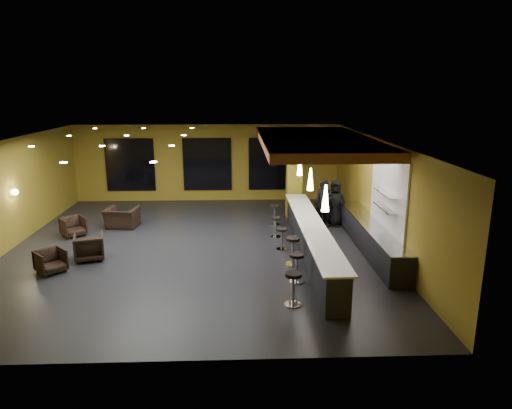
{
  "coord_description": "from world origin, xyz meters",
  "views": [
    {
      "loc": [
        1.42,
        -14.29,
        5.09
      ],
      "look_at": [
        2.0,
        0.5,
        1.3
      ],
      "focal_mm": 32.0,
      "sensor_mm": 36.0,
      "label": 1
    }
  ],
  "objects_px": {
    "bar_stool_2": "(293,247)",
    "pendant_2": "(300,166)",
    "staff_a": "(324,204)",
    "bar_stool_5": "(275,212)",
    "bar_stool_1": "(297,264)",
    "armchair_a": "(51,261)",
    "armchair_d": "(122,218)",
    "prep_counter": "(370,237)",
    "bar_stool_0": "(293,285)",
    "armchair_b": "(89,247)",
    "armchair_c": "(73,226)",
    "bar_counter": "(311,241)",
    "staff_c": "(335,203)",
    "staff_b": "(324,207)",
    "bar_stool_3": "(282,236)",
    "pendant_0": "(326,198)",
    "pendant_1": "(310,179)",
    "column": "(294,174)",
    "bar_stool_4": "(276,224)"
  },
  "relations": [
    {
      "from": "pendant_2",
      "to": "bar_stool_1",
      "type": "bearing_deg",
      "value": -98.05
    },
    {
      "from": "bar_counter",
      "to": "pendant_2",
      "type": "distance_m",
      "value": 3.52
    },
    {
      "from": "pendant_0",
      "to": "bar_stool_1",
      "type": "relative_size",
      "value": 0.87
    },
    {
      "from": "armchair_b",
      "to": "bar_stool_5",
      "type": "bearing_deg",
      "value": -166.52
    },
    {
      "from": "bar_stool_4",
      "to": "staff_a",
      "type": "bearing_deg",
      "value": 29.09
    },
    {
      "from": "bar_stool_4",
      "to": "armchair_b",
      "type": "bearing_deg",
      "value": -162.04
    },
    {
      "from": "armchair_b",
      "to": "bar_stool_1",
      "type": "relative_size",
      "value": 1.08
    },
    {
      "from": "staff_a",
      "to": "bar_stool_1",
      "type": "xyz_separation_m",
      "value": [
        -1.62,
        -4.86,
        -0.41
      ]
    },
    {
      "from": "armchair_c",
      "to": "bar_stool_1",
      "type": "distance_m",
      "value": 8.53
    },
    {
      "from": "staff_a",
      "to": "bar_stool_5",
      "type": "distance_m",
      "value": 1.89
    },
    {
      "from": "staff_c",
      "to": "armchair_a",
      "type": "relative_size",
      "value": 2.38
    },
    {
      "from": "bar_counter",
      "to": "bar_stool_4",
      "type": "distance_m",
      "value": 2.13
    },
    {
      "from": "armchair_c",
      "to": "bar_stool_0",
      "type": "relative_size",
      "value": 0.92
    },
    {
      "from": "column",
      "to": "armchair_b",
      "type": "relative_size",
      "value": 4.03
    },
    {
      "from": "pendant_2",
      "to": "staff_b",
      "type": "xyz_separation_m",
      "value": [
        0.97,
        0.07,
        -1.59
      ]
    },
    {
      "from": "staff_a",
      "to": "armchair_c",
      "type": "xyz_separation_m",
      "value": [
        -9.01,
        -0.61,
        -0.57
      ]
    },
    {
      "from": "armchair_a",
      "to": "armchair_d",
      "type": "xyz_separation_m",
      "value": [
        0.96,
        4.29,
        0.04
      ]
    },
    {
      "from": "prep_counter",
      "to": "armchair_b",
      "type": "distance_m",
      "value": 8.81
    },
    {
      "from": "armchair_b",
      "to": "bar_stool_4",
      "type": "relative_size",
      "value": 1.19
    },
    {
      "from": "armchair_d",
      "to": "bar_stool_1",
      "type": "distance_m",
      "value": 7.9
    },
    {
      "from": "staff_b",
      "to": "bar_counter",
      "type": "bearing_deg",
      "value": -109.48
    },
    {
      "from": "pendant_0",
      "to": "staff_c",
      "type": "xyz_separation_m",
      "value": [
        1.39,
        5.21,
        -1.47
      ]
    },
    {
      "from": "staff_a",
      "to": "staff_c",
      "type": "height_order",
      "value": "staff_a"
    },
    {
      "from": "bar_stool_1",
      "to": "bar_stool_5",
      "type": "height_order",
      "value": "bar_stool_1"
    },
    {
      "from": "prep_counter",
      "to": "armchair_c",
      "type": "bearing_deg",
      "value": 169.63
    },
    {
      "from": "bar_stool_1",
      "to": "bar_stool_2",
      "type": "height_order",
      "value": "bar_stool_2"
    },
    {
      "from": "column",
      "to": "pendant_0",
      "type": "bearing_deg",
      "value": -90.0
    },
    {
      "from": "armchair_a",
      "to": "bar_stool_2",
      "type": "height_order",
      "value": "bar_stool_2"
    },
    {
      "from": "staff_c",
      "to": "armchair_d",
      "type": "relative_size",
      "value": 1.53
    },
    {
      "from": "prep_counter",
      "to": "bar_stool_0",
      "type": "height_order",
      "value": "prep_counter"
    },
    {
      "from": "bar_stool_2",
      "to": "staff_a",
      "type": "bearing_deg",
      "value": 66.46
    },
    {
      "from": "staff_a",
      "to": "bar_stool_1",
      "type": "distance_m",
      "value": 5.14
    },
    {
      "from": "staff_a",
      "to": "armchair_c",
      "type": "relative_size",
      "value": 2.41
    },
    {
      "from": "staff_c",
      "to": "bar_stool_1",
      "type": "height_order",
      "value": "staff_c"
    },
    {
      "from": "pendant_1",
      "to": "staff_b",
      "type": "xyz_separation_m",
      "value": [
        0.97,
        2.57,
        -1.59
      ]
    },
    {
      "from": "staff_b",
      "to": "bar_stool_3",
      "type": "bearing_deg",
      "value": -128.86
    },
    {
      "from": "pendant_1",
      "to": "bar_stool_5",
      "type": "distance_m",
      "value": 3.56
    },
    {
      "from": "pendant_2",
      "to": "bar_stool_4",
      "type": "relative_size",
      "value": 0.96
    },
    {
      "from": "staff_a",
      "to": "bar_stool_0",
      "type": "xyz_separation_m",
      "value": [
        -1.87,
        -6.21,
        -0.39
      ]
    },
    {
      "from": "armchair_b",
      "to": "armchair_c",
      "type": "bearing_deg",
      "value": -77.45
    },
    {
      "from": "armchair_d",
      "to": "bar_counter",
      "type": "bearing_deg",
      "value": 161.12
    },
    {
      "from": "prep_counter",
      "to": "pendant_2",
      "type": "xyz_separation_m",
      "value": [
        -2.0,
        2.5,
        1.92
      ]
    },
    {
      "from": "armchair_d",
      "to": "bar_stool_0",
      "type": "bearing_deg",
      "value": 138.52
    },
    {
      "from": "bar_stool_0",
      "to": "bar_stool_3",
      "type": "bearing_deg",
      "value": 88.68
    },
    {
      "from": "pendant_0",
      "to": "bar_stool_5",
      "type": "xyz_separation_m",
      "value": [
        -0.86,
        5.41,
        -1.85
      ]
    },
    {
      "from": "bar_stool_2",
      "to": "pendant_2",
      "type": "bearing_deg",
      "value": 79.89
    },
    {
      "from": "armchair_d",
      "to": "bar_stool_3",
      "type": "height_order",
      "value": "armchair_d"
    },
    {
      "from": "bar_counter",
      "to": "bar_stool_1",
      "type": "height_order",
      "value": "bar_counter"
    },
    {
      "from": "bar_stool_2",
      "to": "bar_stool_4",
      "type": "distance_m",
      "value": 2.6
    },
    {
      "from": "staff_b",
      "to": "armchair_b",
      "type": "xyz_separation_m",
      "value": [
        -7.77,
        -3.06,
        -0.36
      ]
    }
  ]
}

